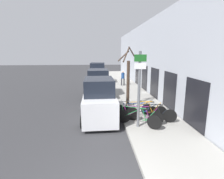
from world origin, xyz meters
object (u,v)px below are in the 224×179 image
Objects in this scene: bicycle_2 at (151,114)px; pedestrian_near at (123,77)px; parked_car_0 at (99,100)px; parked_car_1 at (98,84)px; bicycle_0 at (137,118)px; street_tree at (128,80)px; signpost at (139,88)px; bicycle_1 at (140,116)px; parked_car_2 at (98,74)px; bicycle_5 at (133,109)px; bicycle_3 at (143,111)px; bicycle_4 at (138,111)px.

bicycle_2 is 1.58× the size of pedestrian_near.
parked_car_0 is 5.22m from parked_car_1.
street_tree is at bearing 32.58° from bicycle_0.
signpost is at bearing -88.66° from pedestrian_near.
bicycle_1 is at bearing -87.43° from street_tree.
street_tree reaches higher than parked_car_0.
street_tree is at bearing -62.13° from parked_car_1.
street_tree is (1.93, -9.73, 0.82)m from parked_car_2.
bicycle_2 is at bearing 35.76° from signpost.
parked_car_1 is at bearing -118.19° from pedestrian_near.
bicycle_2 is 2.92m from parked_car_0.
pedestrian_near reaches higher than bicycle_5.
parked_car_1 reaches higher than bicycle_2.
parked_car_0 is at bearing 81.39° from bicycle_3.
bicycle_4 is at bearing -12.18° from parked_car_0.
bicycle_5 is (-0.21, 0.41, 0.00)m from bicycle_4.
street_tree is (-0.47, 2.23, 1.39)m from bicycle_3.
pedestrian_near is (0.66, 10.55, 0.51)m from bicycle_1.
bicycle_5 is 0.57× the size of street_tree.
signpost reaches higher than parked_car_1.
signpost is 7.21m from parked_car_1.
parked_car_2 is at bearing 42.11° from bicycle_0.
bicycle_2 is at bearing -73.96° from street_tree.
bicycle_1 is at bearing 125.31° from bicycle_2.
signpost is 0.74× the size of parked_car_2.
street_tree reaches higher than bicycle_3.
bicycle_5 is (0.10, 1.56, -0.04)m from bicycle_0.
street_tree reaches higher than bicycle_5.
signpost is 1.60× the size of bicycle_4.
bicycle_0 is 0.89× the size of bicycle_1.
parked_car_0 is 1.07× the size of street_tree.
bicycle_3 reaches higher than bicycle_1.
parked_car_0 is (-1.85, 1.67, -1.03)m from signpost.
bicycle_3 is 0.57× the size of parked_car_1.
bicycle_0 is at bearing 157.00° from bicycle_1.
street_tree is (0.08, 3.18, 1.40)m from bicycle_0.
bicycle_3 is at bearing 48.51° from bicycle_2.
bicycle_0 is 10.86m from pedestrian_near.
parked_car_2 is at bearing 14.47° from bicycle_4.
bicycle_5 is (-0.11, 1.30, -0.03)m from bicycle_1.
bicycle_4 is 9.69m from pedestrian_near.
bicycle_1 is at bearing -72.64° from parked_car_1.
bicycle_4 is 0.54× the size of parked_car_0.
signpost reaches higher than bicycle_0.
parked_car_2 reaches higher than bicycle_4.
pedestrian_near is (0.56, 9.66, 0.54)m from bicycle_4.
pedestrian_near reaches higher than bicycle_3.
bicycle_3 is at bearing -10.06° from bicycle_1.
bicycle_1 is 1.01× the size of bicycle_5.
bicycle_5 is (-0.44, 0.61, -0.04)m from bicycle_3.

